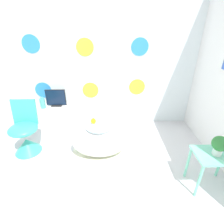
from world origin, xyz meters
The scene contains 10 objects.
wall_back_dotted centered at (0.00, 2.14, 1.30)m, with size 4.93×0.05×2.60m.
rug centered at (0.27, 0.99, 0.00)m, with size 0.98×0.93×0.01m.
bathtub centered at (0.22, 1.13, 0.28)m, with size 0.87×0.53×0.55m.
rubber_duck centered at (0.14, 1.14, 0.59)m, with size 0.08×0.09×0.09m.
chair centered at (-0.95, 1.22, 0.27)m, with size 0.43×0.43×0.84m.
tv_cabinet centered at (-0.61, 1.92, 0.24)m, with size 0.57×0.33×0.48m.
tv centered at (-0.61, 1.93, 0.62)m, with size 0.36×0.12×0.31m.
vase centered at (-0.83, 1.83, 0.57)m, with size 0.09×0.09×0.21m.
side_table centered at (1.60, 0.48, 0.42)m, with size 0.48×0.36×0.51m.
potted_plant_left centered at (1.60, 0.48, 0.65)m, with size 0.17×0.17×0.24m.
Camera 1 is at (0.35, -1.06, 1.87)m, focal length 28.00 mm.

